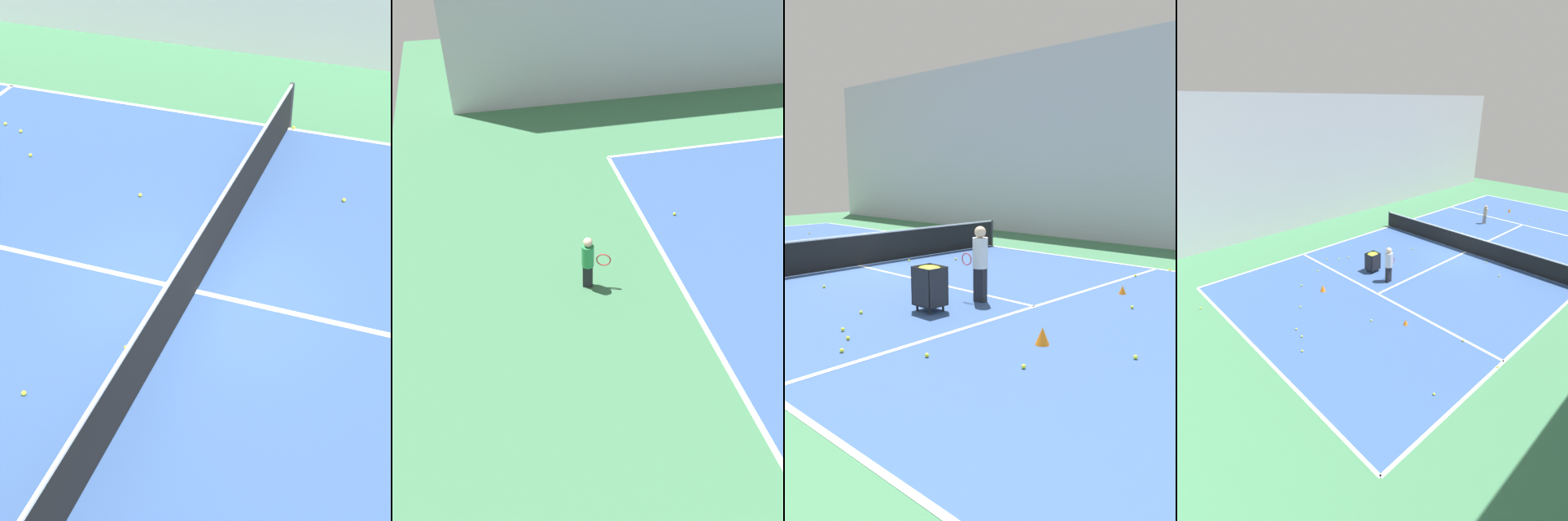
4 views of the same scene
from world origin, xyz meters
TOP-DOWN VIEW (x-y plane):
  - line_baseline_near at (0.00, -12.26)m, footprint 11.70×0.10m
  - player_near_baseline at (-0.84, -14.04)m, footprint 0.30×0.58m
  - tennis_ball_3 at (-2.74, -11.50)m, footprint 0.07×0.07m

SIDE VIEW (x-z plane):
  - line_baseline_near at x=0.00m, z-range 0.00..0.01m
  - tennis_ball_3 at x=-2.74m, z-range 0.00..0.07m
  - player_near_baseline at x=-0.84m, z-range 0.08..1.25m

